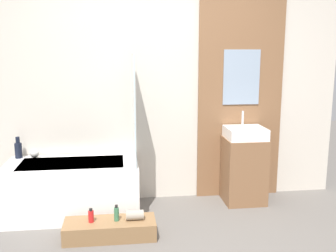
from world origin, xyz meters
TOP-DOWN VIEW (x-y plane):
  - wall_tiled_back at (0.00, 1.58)m, footprint 4.20×0.06m
  - wall_wood_accent at (0.97, 1.53)m, footprint 0.97×0.04m
  - bathtub at (-0.89, 1.19)m, footprint 1.34×0.68m
  - glass_shower_screen at (-0.25, 1.15)m, footprint 0.01×0.56m
  - wooden_step_bench at (-0.51, 0.61)m, footprint 0.83×0.31m
  - vanity_cabinet at (0.97, 1.31)m, footprint 0.44×0.41m
  - sink at (0.97, 1.31)m, footprint 0.42×0.39m
  - vase_tall_dark at (-1.47, 1.44)m, footprint 0.07×0.07m
  - vase_round_light at (-1.30, 1.43)m, footprint 0.10×0.10m
  - bottle_soap_primary at (-0.67, 0.61)m, footprint 0.05×0.05m
  - bottle_soap_secondary at (-0.44, 0.61)m, footprint 0.04×0.04m
  - towel_roll at (-0.28, 0.61)m, footprint 0.16×0.09m

SIDE VIEW (x-z plane):
  - wooden_step_bench at x=-0.51m, z-range 0.00..0.16m
  - towel_roll at x=-0.28m, z-range 0.16..0.25m
  - bottle_soap_primary at x=-0.67m, z-range 0.15..0.28m
  - bottle_soap_secondary at x=-0.44m, z-range 0.15..0.30m
  - bathtub at x=-0.89m, z-range 0.00..0.56m
  - vanity_cabinet at x=0.97m, z-range 0.00..0.73m
  - vase_round_light at x=-1.30m, z-range 0.55..0.65m
  - vase_tall_dark at x=-1.47m, z-range 0.53..0.76m
  - sink at x=0.97m, z-range 0.65..0.94m
  - glass_shower_screen at x=-0.25m, z-range 0.55..1.65m
  - wall_tiled_back at x=0.00m, z-range 0.00..2.60m
  - wall_wood_accent at x=0.97m, z-range 0.00..2.60m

